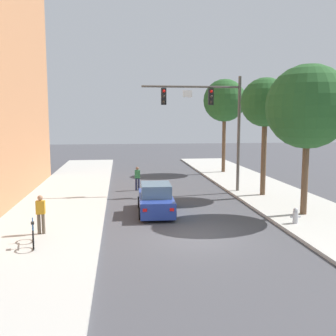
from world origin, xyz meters
TOP-DOWN VIEW (x-y plane):
  - ground_plane at (0.00, 0.00)m, footprint 120.00×120.00m
  - sidewalk_left at (-6.50, 0.00)m, footprint 5.00×60.00m
  - traffic_signal_mast at (2.78, 9.31)m, footprint 6.47×0.38m
  - car_lead_blue at (-1.36, 4.29)m, footprint 1.93×4.29m
  - pedestrian_sidewalk_left_walker at (-6.49, 0.80)m, footprint 0.36×0.22m
  - pedestrian_crossing_road at (-2.01, 11.00)m, footprint 0.36×0.22m
  - bicycle_leaning at (-6.50, -0.71)m, footprint 0.44×1.74m
  - fire_hydrant at (4.80, 1.06)m, footprint 0.48×0.24m
  - street_tree_nearest at (5.98, 2.67)m, footprint 4.12×4.12m
  - street_tree_second at (5.75, 7.75)m, footprint 3.02×3.02m
  - street_tree_third at (6.08, 18.39)m, footprint 3.74×3.74m

SIDE VIEW (x-z plane):
  - ground_plane at x=0.00m, z-range 0.00..0.00m
  - sidewalk_left at x=-6.50m, z-range 0.00..0.15m
  - fire_hydrant at x=4.80m, z-range 0.15..0.87m
  - bicycle_leaning at x=-6.50m, z-range 0.05..1.03m
  - car_lead_blue at x=-1.36m, z-range -0.08..1.52m
  - pedestrian_crossing_road at x=-2.01m, z-range 0.09..1.73m
  - pedestrian_sidewalk_left_walker at x=-6.49m, z-range 0.24..1.88m
  - traffic_signal_mast at x=2.78m, z-range 1.59..9.09m
  - street_tree_nearest at x=5.98m, z-range 1.78..9.21m
  - street_tree_second at x=5.75m, z-range 2.23..9.52m
  - street_tree_third at x=6.08m, z-range 2.36..10.60m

